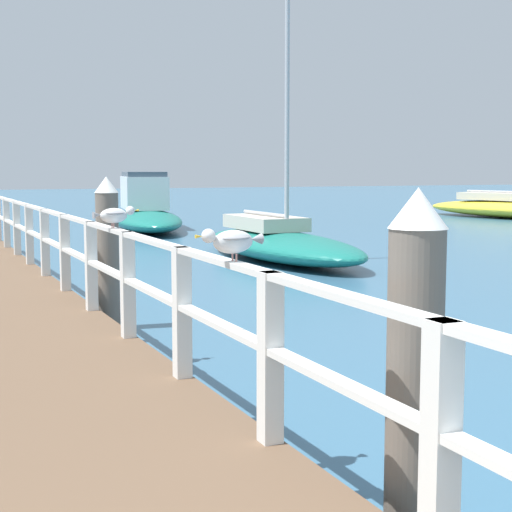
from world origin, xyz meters
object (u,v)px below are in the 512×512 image
object	(u,v)px
seagull_foreground	(232,240)
seagull_background	(114,215)
dock_piling_near	(414,377)
dock_piling_far	(108,253)
boat_5	(146,211)
boat_2	(279,242)

from	to	relation	value
seagull_foreground	seagull_background	size ratio (longest dim) A/B	1.00
dock_piling_near	dock_piling_far	xyz separation A→B (m)	(0.00, 6.41, 0.00)
boat_5	dock_piling_far	bearing A→B (deg)	-97.77
dock_piling_far	boat_2	size ratio (longest dim) A/B	0.25
seagull_foreground	dock_piling_near	bearing A→B (deg)	-171.99
seagull_background	boat_5	size ratio (longest dim) A/B	0.07
dock_piling_far	boat_2	xyz separation A→B (m)	(5.21, 5.93, -0.57)
boat_5	dock_piling_near	bearing A→B (deg)	-92.76
seagull_foreground	boat_2	size ratio (longest dim) A/B	0.06
dock_piling_near	boat_5	world-z (taller)	boat_5
dock_piling_far	seagull_background	bearing A→B (deg)	-101.16
dock_piling_far	seagull_foreground	bearing A→B (deg)	-94.46
seagull_foreground	boat_5	xyz separation A→B (m)	(5.35, 20.44, -0.90)
dock_piling_far	boat_5	distance (m)	16.24
seagull_foreground	seagull_background	bearing A→B (deg)	-7.52
seagull_background	boat_2	bearing A→B (deg)	137.79
dock_piling_near	boat_2	xyz separation A→B (m)	(5.21, 12.34, -0.57)
seagull_background	boat_2	size ratio (longest dim) A/B	0.06
seagull_background	seagull_foreground	bearing A→B (deg)	-7.02
seagull_foreground	dock_piling_far	bearing A→B (deg)	-11.67
dock_piling_near	dock_piling_far	world-z (taller)	same
dock_piling_far	seagull_foreground	size ratio (longest dim) A/B	3.97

